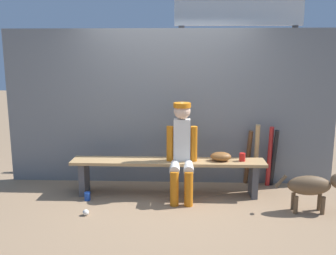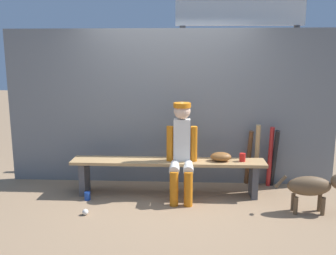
% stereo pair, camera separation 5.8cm
% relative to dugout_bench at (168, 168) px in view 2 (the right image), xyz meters
% --- Properties ---
extents(ground_plane, '(30.00, 30.00, 0.00)m').
position_rel_dugout_bench_xyz_m(ground_plane, '(0.00, 0.00, -0.38)').
color(ground_plane, '#937556').
extents(chainlink_fence, '(4.80, 0.03, 2.25)m').
position_rel_dugout_bench_xyz_m(chainlink_fence, '(0.00, 0.54, 0.75)').
color(chainlink_fence, slate).
rests_on(chainlink_fence, ground_plane).
extents(dugout_bench, '(2.61, 0.36, 0.49)m').
position_rel_dugout_bench_xyz_m(dugout_bench, '(0.00, 0.00, 0.00)').
color(dugout_bench, tan).
rests_on(dugout_bench, ground_plane).
extents(player_seated, '(0.41, 0.55, 1.27)m').
position_rel_dugout_bench_xyz_m(player_seated, '(0.19, -0.11, 0.31)').
color(player_seated, silver).
rests_on(player_seated, ground_plane).
extents(baseball_glove, '(0.28, 0.20, 0.12)m').
position_rel_dugout_bench_xyz_m(baseball_glove, '(0.71, 0.00, 0.17)').
color(baseball_glove, brown).
rests_on(baseball_glove, dugout_bench).
extents(bat_wood_dark, '(0.10, 0.21, 0.82)m').
position_rel_dugout_bench_xyz_m(bat_wood_dark, '(1.15, 0.45, 0.03)').
color(bat_wood_dark, brown).
rests_on(bat_wood_dark, ground_plane).
extents(bat_wood_tan, '(0.09, 0.22, 0.93)m').
position_rel_dugout_bench_xyz_m(bat_wood_tan, '(1.26, 0.38, 0.08)').
color(bat_wood_tan, tan).
rests_on(bat_wood_tan, ground_plane).
extents(bat_aluminum_red, '(0.07, 0.15, 0.89)m').
position_rel_dugout_bench_xyz_m(bat_aluminum_red, '(1.45, 0.38, 0.07)').
color(bat_aluminum_red, '#B22323').
rests_on(bat_aluminum_red, ground_plane).
extents(bat_aluminum_black, '(0.09, 0.23, 0.86)m').
position_rel_dugout_bench_xyz_m(bat_aluminum_black, '(1.51, 0.38, 0.05)').
color(bat_aluminum_black, black).
rests_on(bat_aluminum_black, ground_plane).
extents(baseball, '(0.07, 0.07, 0.07)m').
position_rel_dugout_bench_xyz_m(baseball, '(-0.95, -0.72, -0.34)').
color(baseball, white).
rests_on(baseball, ground_plane).
extents(cup_on_ground, '(0.08, 0.08, 0.11)m').
position_rel_dugout_bench_xyz_m(cup_on_ground, '(-1.05, -0.25, -0.33)').
color(cup_on_ground, '#1E47AD').
rests_on(cup_on_ground, ground_plane).
extents(cup_on_bench, '(0.08, 0.08, 0.11)m').
position_rel_dugout_bench_xyz_m(cup_on_bench, '(0.99, -0.00, 0.16)').
color(cup_on_bench, red).
rests_on(cup_on_bench, dugout_bench).
extents(scoreboard, '(2.39, 0.27, 3.39)m').
position_rel_dugout_bench_xyz_m(scoreboard, '(1.17, 1.59, 2.01)').
color(scoreboard, '#3F3F42').
rests_on(scoreboard, ground_plane).
extents(dog, '(0.84, 0.20, 0.49)m').
position_rel_dugout_bench_xyz_m(dog, '(1.78, -0.51, -0.05)').
color(dog, brown).
rests_on(dog, ground_plane).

